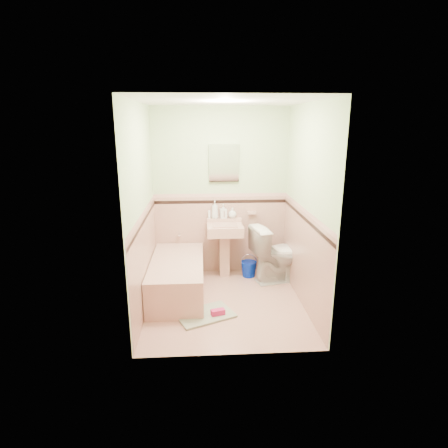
{
  "coord_description": "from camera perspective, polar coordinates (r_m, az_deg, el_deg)",
  "views": [
    {
      "loc": [
        -0.29,
        -4.32,
        2.25
      ],
      "look_at": [
        0.0,
        0.25,
        1.0
      ],
      "focal_mm": 29.48,
      "sensor_mm": 36.0,
      "label": 1
    }
  ],
  "objects": [
    {
      "name": "accent_front",
      "position": [
        3.44,
        1.39,
        -3.91
      ],
      "size": [
        2.0,
        0.0,
        2.0
      ],
      "primitive_type": "plane",
      "rotation": [
        -1.57,
        0.0,
        0.0
      ],
      "color": "black",
      "rests_on": "ground"
    },
    {
      "name": "bucket",
      "position": [
        5.64,
        3.86,
        -6.97
      ],
      "size": [
        0.24,
        0.24,
        0.23
      ],
      "primitive_type": null,
      "rotation": [
        0.0,
        0.0,
        -0.04
      ],
      "color": "#021DA5",
      "rests_on": "floor"
    },
    {
      "name": "wainscot_right",
      "position": [
        4.8,
        12.1,
        -5.2
      ],
      "size": [
        0.0,
        2.2,
        2.2
      ],
      "primitive_type": "plane",
      "rotation": [
        1.57,
        0.0,
        -1.57
      ],
      "color": "tan",
      "rests_on": "ground"
    },
    {
      "name": "floor",
      "position": [
        4.88,
        0.19,
        -12.18
      ],
      "size": [
        2.2,
        2.2,
        0.0
      ],
      "primitive_type": "plane",
      "color": "tan",
      "rests_on": "ground"
    },
    {
      "name": "wall_right",
      "position": [
        4.62,
        12.69,
        2.38
      ],
      "size": [
        0.0,
        2.5,
        2.5
      ],
      "primitive_type": "plane",
      "rotation": [
        1.57,
        0.0,
        -1.57
      ],
      "color": "#F1E8C4",
      "rests_on": "ground"
    },
    {
      "name": "bath_mat",
      "position": [
        4.6,
        -2.97,
        -13.86
      ],
      "size": [
        0.79,
        0.67,
        0.03
      ],
      "primitive_type": "cube",
      "rotation": [
        0.0,
        0.0,
        0.42
      ],
      "color": "gray",
      "rests_on": "floor"
    },
    {
      "name": "toilet",
      "position": [
        5.45,
        8.65,
        -4.51
      ],
      "size": [
        0.92,
        0.66,
        0.85
      ],
      "primitive_type": "imported",
      "rotation": [
        0.0,
        0.0,
        1.81
      ],
      "color": "white",
      "rests_on": "floor"
    },
    {
      "name": "tub_faucet",
      "position": [
        5.62,
        -6.94,
        -1.6
      ],
      "size": [
        0.04,
        0.12,
        0.04
      ],
      "primitive_type": "cylinder",
      "rotation": [
        1.57,
        0.0,
        0.0
      ],
      "color": "silver",
      "rests_on": "wall_back"
    },
    {
      "name": "cap_left",
      "position": [
        4.5,
        -12.39,
        1.66
      ],
      "size": [
        0.0,
        2.2,
        2.2
      ],
      "primitive_type": "plane",
      "rotation": [
        1.57,
        0.0,
        1.57
      ],
      "color": "tan",
      "rests_on": "ground"
    },
    {
      "name": "accent_back",
      "position": [
        5.53,
        -0.54,
        3.47
      ],
      "size": [
        2.0,
        0.0,
        2.0
      ],
      "primitive_type": "plane",
      "rotation": [
        1.57,
        0.0,
        0.0
      ],
      "color": "black",
      "rests_on": "ground"
    },
    {
      "name": "medicine_cabinet",
      "position": [
        5.43,
        -0.01,
        9.45
      ],
      "size": [
        0.44,
        0.04,
        0.55
      ],
      "primitive_type": "cube",
      "color": "white",
      "rests_on": "wall_back"
    },
    {
      "name": "soap_dish",
      "position": [
        5.59,
        4.3,
        1.77
      ],
      "size": [
        0.12,
        0.07,
        0.04
      ],
      "primitive_type": "cube",
      "color": "tan",
      "rests_on": "wall_back"
    },
    {
      "name": "cap_right",
      "position": [
        4.62,
        12.45,
        2.02
      ],
      "size": [
        0.0,
        2.2,
        2.2
      ],
      "primitive_type": "plane",
      "rotation": [
        1.57,
        0.0,
        -1.57
      ],
      "color": "tan",
      "rests_on": "ground"
    },
    {
      "name": "wall_left",
      "position": [
        4.49,
        -12.64,
        2.03
      ],
      "size": [
        0.0,
        2.5,
        2.5
      ],
      "primitive_type": "plane",
      "rotation": [
        1.57,
        0.0,
        1.57
      ],
      "color": "#F1E8C4",
      "rests_on": "ground"
    },
    {
      "name": "bathtub",
      "position": [
        5.09,
        -7.23,
        -8.33
      ],
      "size": [
        0.7,
        1.5,
        0.45
      ],
      "primitive_type": "cube",
      "color": "tan",
      "rests_on": "floor"
    },
    {
      "name": "sink",
      "position": [
        5.51,
        0.12,
        -4.24
      ],
      "size": [
        0.52,
        0.48,
        0.82
      ],
      "primitive_type": null,
      "color": "tan",
      "rests_on": "floor"
    },
    {
      "name": "ceiling",
      "position": [
        4.34,
        0.22,
        18.56
      ],
      "size": [
        2.2,
        2.2,
        0.0
      ],
      "primitive_type": "plane",
      "rotation": [
        3.14,
        0.0,
        0.0
      ],
      "color": "white",
      "rests_on": "ground"
    },
    {
      "name": "soap_bottle_mid",
      "position": [
        5.52,
        -0.11,
        1.99
      ],
      "size": [
        0.11,
        0.11,
        0.21
      ],
      "primitive_type": "imported",
      "rotation": [
        0.0,
        0.0,
        0.13
      ],
      "color": "#B2B2B2",
      "rests_on": "sink"
    },
    {
      "name": "wainscot_front",
      "position": [
        3.64,
        1.34,
        -11.69
      ],
      "size": [
        2.0,
        0.0,
        2.0
      ],
      "primitive_type": "plane",
      "rotation": [
        -1.57,
        0.0,
        0.0
      ],
      "color": "tan",
      "rests_on": "ground"
    },
    {
      "name": "cap_front",
      "position": [
        3.41,
        1.4,
        -2.33
      ],
      "size": [
        2.0,
        0.0,
        2.0
      ],
      "primitive_type": "plane",
      "rotation": [
        -1.57,
        0.0,
        0.0
      ],
      "color": "tan",
      "rests_on": "ground"
    },
    {
      "name": "wall_front",
      "position": [
        3.39,
        1.43,
        -1.94
      ],
      "size": [
        2.5,
        0.0,
        2.5
      ],
      "primitive_type": "plane",
      "rotation": [
        -1.57,
        0.0,
        0.0
      ],
      "color": "#F1E8C4",
      "rests_on": "ground"
    },
    {
      "name": "soap_bottle_right",
      "position": [
        5.54,
        1.3,
        1.73
      ],
      "size": [
        0.15,
        0.15,
        0.16
      ],
      "primitive_type": "imported",
      "rotation": [
        0.0,
        0.0,
        0.21
      ],
      "color": "#B2B2B2",
      "rests_on": "sink"
    },
    {
      "name": "wainscot_left",
      "position": [
        4.68,
        -12.03,
        -5.74
      ],
      "size": [
        0.0,
        2.2,
        2.2
      ],
      "primitive_type": "plane",
      "rotation": [
        1.57,
        0.0,
        1.57
      ],
      "color": "tan",
      "rests_on": "ground"
    },
    {
      "name": "accent_left",
      "position": [
        4.52,
        -12.32,
        0.43
      ],
      "size": [
        0.0,
        2.2,
        2.2
      ],
      "primitive_type": "plane",
      "rotation": [
        1.57,
        0.0,
        1.57
      ],
      "color": "black",
      "rests_on": "ground"
    },
    {
      "name": "sink_faucet",
      "position": [
        5.49,
        0.03,
        1.57
      ],
      "size": [
        0.02,
        0.02,
        0.1
      ],
      "primitive_type": "cylinder",
      "color": "silver",
      "rests_on": "sink"
    },
    {
      "name": "shoe",
      "position": [
        4.55,
        -0.94,
        -13.5
      ],
      "size": [
        0.18,
        0.12,
        0.07
      ],
      "primitive_type": "cube",
      "rotation": [
        0.0,
        0.0,
        0.27
      ],
      "color": "#BF1E59",
      "rests_on": "bath_mat"
    },
    {
      "name": "wall_back",
      "position": [
        5.52,
        -0.55,
        4.83
      ],
      "size": [
        2.5,
        0.0,
        2.5
      ],
      "primitive_type": "plane",
      "rotation": [
        1.57,
        0.0,
        0.0
      ],
      "color": "#F1E8C4",
      "rests_on": "ground"
    },
    {
      "name": "tube",
      "position": [
        5.52,
        -2.3,
        1.49
      ],
      "size": [
        0.04,
        0.04,
        0.12
      ],
      "primitive_type": "cylinder",
      "rotation": [
        0.0,
        0.0,
        0.09
      ],
      "color": "white",
      "rests_on": "sink"
    },
    {
      "name": "wainscot_back",
      "position": [
        5.66,
        -0.53,
        -1.67
      ],
      "size": [
        2.0,
        0.0,
        2.0
      ],
      "primitive_type": "plane",
      "rotation": [
        1.57,
        0.0,
        0.0
      ],
      "color": "tan",
      "rests_on": "ground"
    },
    {
      "name": "cap_back",
      "position": [
        5.51,
        -0.54,
        4.49
      ],
      "size": [
        2.0,
        0.0,
        2.0
      ],
      "primitive_type": "plane",
      "rotation": [
        1.57,
        0.0,
        0.0
      ],
      "color": "tan",
      "rests_on": "ground"
    },
    {
      "name": "accent_right",
      "position": [
        4.64,
        12.38,
        0.81
      ],
      "size": [
        0.0,
        2.2,
        2.2
      ],
      "primitive_type": "plane",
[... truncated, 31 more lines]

